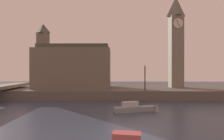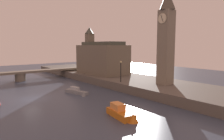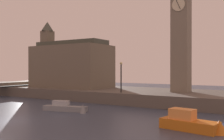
{
  "view_description": "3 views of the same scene",
  "coord_description": "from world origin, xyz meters",
  "views": [
    {
      "loc": [
        -1.29,
        -13.74,
        4.71
      ],
      "look_at": [
        -1.68,
        16.78,
        4.63
      ],
      "focal_mm": 30.11,
      "sensor_mm": 36.0,
      "label": 1
    },
    {
      "loc": [
        32.93,
        -9.99,
        8.38
      ],
      "look_at": [
        -1.42,
        16.94,
        3.16
      ],
      "focal_mm": 34.03,
      "sensor_mm": 36.0,
      "label": 2
    },
    {
      "loc": [
        20.12,
        -14.08,
        4.57
      ],
      "look_at": [
        0.61,
        17.55,
        4.37
      ],
      "focal_mm": 42.24,
      "sensor_mm": 36.0,
      "label": 3
    }
  ],
  "objects": [
    {
      "name": "far_embankment",
      "position": [
        0.0,
        20.0,
        0.75
      ],
      "size": [
        70.0,
        12.0,
        1.5
      ],
      "primitive_type": "cube",
      "color": "#5B544C",
      "rests_on": "ground"
    },
    {
      "name": "clock_tower",
      "position": [
        9.74,
        19.97,
        9.92
      ],
      "size": [
        2.39,
        2.44,
        16.25
      ],
      "color": "slate",
      "rests_on": "far_embankment"
    },
    {
      "name": "parliament_hall",
      "position": [
        -8.76,
        19.46,
        5.24
      ],
      "size": [
        12.88,
        6.97,
        11.33
      ],
      "color": "#6B6051",
      "rests_on": "far_embankment"
    },
    {
      "name": "streetlamp",
      "position": [
        3.42,
        15.2,
        3.94
      ],
      "size": [
        0.36,
        0.36,
        3.92
      ],
      "color": "black",
      "rests_on": "far_embankment"
    },
    {
      "name": "boat_patrol_orange",
      "position": [
        15.18,
        5.51,
        0.53
      ],
      "size": [
        5.11,
        2.23,
        1.66
      ],
      "color": "orange",
      "rests_on": "ground"
    },
    {
      "name": "boat_cruiser_grey",
      "position": [
        1.47,
        7.25,
        0.38
      ],
      "size": [
        5.42,
        2.19,
        1.41
      ],
      "color": "gray",
      "rests_on": "ground"
    }
  ]
}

